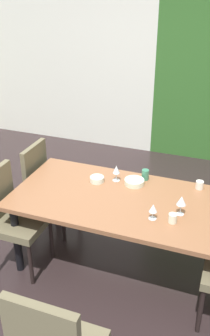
% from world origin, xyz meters
% --- Properties ---
extents(ground_plane, '(6.01, 5.47, 0.02)m').
position_xyz_m(ground_plane, '(0.00, 0.00, -0.01)').
color(ground_plane, '#2A2020').
extents(back_panel_interior, '(3.11, 0.10, 2.70)m').
position_xyz_m(back_panel_interior, '(-1.45, 2.68, 1.35)').
color(back_panel_interior, silver).
rests_on(back_panel_interior, ground_plane).
extents(dining_table, '(2.04, 0.98, 0.73)m').
position_xyz_m(dining_table, '(0.54, 0.07, 0.66)').
color(dining_table, '#8E5C3B').
rests_on(dining_table, ground_plane).
extents(chair_left_near, '(0.45, 0.44, 0.97)m').
position_xyz_m(chair_left_near, '(-0.45, -0.25, 0.55)').
color(chair_left_near, brown).
rests_on(chair_left_near, ground_plane).
extents(chair_left_far, '(0.45, 0.44, 0.93)m').
position_xyz_m(chair_left_far, '(-0.45, 0.39, 0.53)').
color(chair_left_far, brown).
rests_on(chair_left_far, ground_plane).
extents(wine_glass_west, '(0.06, 0.06, 0.13)m').
position_xyz_m(wine_glass_west, '(0.78, -0.13, 0.82)').
color(wine_glass_west, silver).
rests_on(wine_glass_west, dining_table).
extents(wine_glass_near_shelf, '(0.07, 0.07, 0.15)m').
position_xyz_m(wine_glass_near_shelf, '(0.32, 0.35, 0.84)').
color(wine_glass_near_shelf, silver).
rests_on(wine_glass_near_shelf, dining_table).
extents(wine_glass_east, '(0.08, 0.08, 0.17)m').
position_xyz_m(wine_glass_east, '(0.98, 0.01, 0.85)').
color(wine_glass_east, silver).
rests_on(wine_glass_east, dining_table).
extents(serving_bowl_corner, '(0.13, 0.13, 0.05)m').
position_xyz_m(serving_bowl_corner, '(0.16, 0.27, 0.75)').
color(serving_bowl_corner, silver).
rests_on(serving_bowl_corner, dining_table).
extents(serving_bowl_front, '(0.18, 0.18, 0.05)m').
position_xyz_m(serving_bowl_front, '(0.50, 0.34, 0.75)').
color(serving_bowl_front, beige).
rests_on(serving_bowl_front, dining_table).
extents(cup_north, '(0.07, 0.07, 0.07)m').
position_xyz_m(cup_north, '(1.06, 0.47, 0.77)').
color(cup_north, silver).
rests_on(cup_north, dining_table).
extents(cup_rear, '(0.07, 0.07, 0.07)m').
position_xyz_m(cup_rear, '(0.94, -0.12, 0.77)').
color(cup_rear, silver).
rests_on(cup_rear, dining_table).
extents(cup_south, '(0.07, 0.07, 0.10)m').
position_xyz_m(cup_south, '(0.57, 0.46, 0.78)').
color(cup_south, '#367759').
rests_on(cup_south, dining_table).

